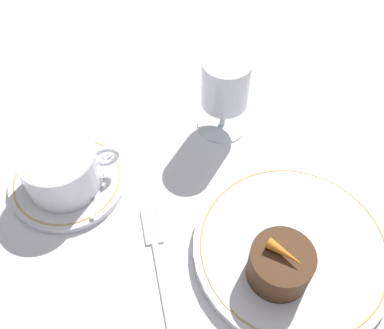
% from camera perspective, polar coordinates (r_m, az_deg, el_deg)
% --- Properties ---
extents(ground_plane, '(3.00, 3.00, 0.00)m').
position_cam_1_polar(ground_plane, '(0.58, 8.78, -6.08)').
color(ground_plane, white).
extents(dinner_plate, '(0.24, 0.24, 0.01)m').
position_cam_1_polar(dinner_plate, '(0.56, 12.64, -10.32)').
color(dinner_plate, white).
rests_on(dinner_plate, ground_plane).
extents(saucer, '(0.15, 0.15, 0.01)m').
position_cam_1_polar(saucer, '(0.62, -15.48, -1.98)').
color(saucer, white).
rests_on(saucer, ground_plane).
extents(coffee_cup, '(0.12, 0.10, 0.06)m').
position_cam_1_polar(coffee_cup, '(0.59, -16.29, -0.37)').
color(coffee_cup, white).
rests_on(coffee_cup, saucer).
extents(spoon, '(0.05, 0.11, 0.00)m').
position_cam_1_polar(spoon, '(0.61, -11.26, -0.99)').
color(spoon, silver).
rests_on(spoon, saucer).
extents(wine_glass, '(0.07, 0.07, 0.12)m').
position_cam_1_polar(wine_glass, '(0.61, 4.27, 9.72)').
color(wine_glass, silver).
rests_on(wine_glass, ground_plane).
extents(fork, '(0.03, 0.18, 0.01)m').
position_cam_1_polar(fork, '(0.54, -4.37, -11.81)').
color(fork, silver).
rests_on(fork, ground_plane).
extents(dessert_cake, '(0.07, 0.07, 0.05)m').
position_cam_1_polar(dessert_cake, '(0.51, 11.14, -12.39)').
color(dessert_cake, '#4C2D19').
rests_on(dessert_cake, dinner_plate).
extents(carrot_garnish, '(0.03, 0.04, 0.01)m').
position_cam_1_polar(carrot_garnish, '(0.48, 11.70, -10.96)').
color(carrot_garnish, orange).
rests_on(carrot_garnish, dessert_cake).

